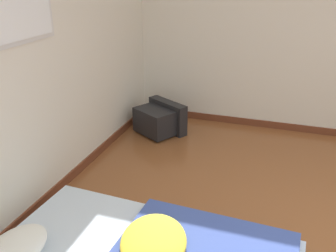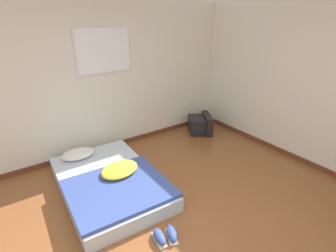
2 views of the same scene
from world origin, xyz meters
The scene contains 1 object.
crt_tv centered at (2.33, 2.24, 0.18)m, with size 0.65×0.69×0.39m.
Camera 1 is at (-1.75, 0.75, 1.96)m, focal length 40.00 mm.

